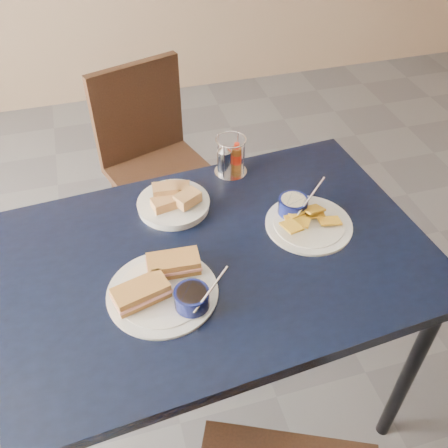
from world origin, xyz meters
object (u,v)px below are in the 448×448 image
object	(u,v)px
chair_far	(157,150)
condiment_caddy	(229,159)
plantain_plate	(303,217)
dining_table	(218,269)
bread_basket	(174,202)
sandwich_plate	(166,287)

from	to	relation	value
chair_far	condiment_caddy	xyz separation A→B (m)	(0.17, -0.56, 0.31)
plantain_plate	condiment_caddy	bearing A→B (deg)	115.74
condiment_caddy	dining_table	bearing A→B (deg)	-111.30
dining_table	plantain_plate	xyz separation A→B (m)	(0.28, 0.06, 0.09)
bread_basket	condiment_caddy	xyz separation A→B (m)	(0.22, 0.13, 0.03)
chair_far	condiment_caddy	bearing A→B (deg)	-73.19
sandwich_plate	condiment_caddy	xyz separation A→B (m)	(0.31, 0.46, 0.03)
dining_table	chair_far	distance (m)	0.94
chair_far	plantain_plate	world-z (taller)	chair_far
dining_table	condiment_caddy	size ratio (longest dim) A/B	9.30
dining_table	bread_basket	xyz separation A→B (m)	(-0.08, 0.23, 0.09)
sandwich_plate	plantain_plate	bearing A→B (deg)	19.51
sandwich_plate	bread_basket	xyz separation A→B (m)	(0.09, 0.33, -0.00)
plantain_plate	condiment_caddy	size ratio (longest dim) A/B	1.92
dining_table	sandwich_plate	world-z (taller)	sandwich_plate
sandwich_plate	plantain_plate	world-z (taller)	same
sandwich_plate	bread_basket	bearing A→B (deg)	74.84
condiment_caddy	chair_far	bearing A→B (deg)	106.81
chair_far	bread_basket	world-z (taller)	chair_far
chair_far	condiment_caddy	size ratio (longest dim) A/B	6.43
plantain_plate	condiment_caddy	world-z (taller)	condiment_caddy
dining_table	plantain_plate	size ratio (longest dim) A/B	4.84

